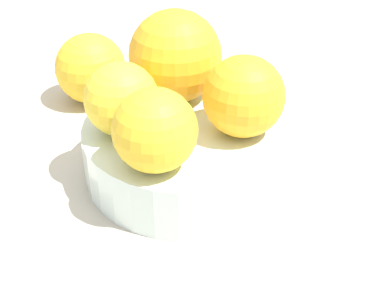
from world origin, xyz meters
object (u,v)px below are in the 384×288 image
at_px(orange_in_bowl_3, 155,130).
at_px(orange_loose_0, 91,68).
at_px(orange_in_bowl_2, 121,99).
at_px(orange_in_bowl_1, 173,56).
at_px(fruit_bowl, 192,150).
at_px(orange_in_bowl_0, 244,96).

height_order(orange_in_bowl_3, orange_loose_0, orange_in_bowl_3).
bearing_deg(orange_in_bowl_2, orange_in_bowl_1, -140.57).
height_order(fruit_bowl, orange_in_bowl_0, orange_in_bowl_0).
bearing_deg(orange_in_bowl_0, orange_loose_0, -60.20).
relative_size(fruit_bowl, orange_in_bowl_1, 2.25).
xyz_separation_m(orange_in_bowl_2, orange_in_bowl_3, (-0.01, 0.06, 0.00)).
relative_size(fruit_bowl, orange_in_bowl_2, 3.08).
height_order(orange_in_bowl_1, orange_in_bowl_3, orange_in_bowl_1).
bearing_deg(orange_loose_0, orange_in_bowl_0, 119.80).
relative_size(orange_in_bowl_0, orange_in_bowl_2, 1.10).
bearing_deg(fruit_bowl, orange_loose_0, -67.31).
bearing_deg(orange_in_bowl_1, orange_in_bowl_0, 117.54).
distance_m(orange_in_bowl_1, orange_in_bowl_3, 0.11).
bearing_deg(orange_in_bowl_3, orange_in_bowl_2, -75.49).
bearing_deg(orange_in_bowl_2, orange_in_bowl_3, 104.51).
height_order(orange_in_bowl_0, orange_in_bowl_2, orange_in_bowl_0).
distance_m(orange_in_bowl_2, orange_in_bowl_3, 0.06).
relative_size(orange_in_bowl_2, orange_loose_0, 0.80).
height_order(orange_in_bowl_2, orange_in_bowl_3, orange_in_bowl_3).
height_order(orange_in_bowl_0, orange_in_bowl_1, orange_in_bowl_1).
bearing_deg(orange_in_bowl_2, orange_in_bowl_0, 163.14).
xyz_separation_m(orange_in_bowl_1, orange_in_bowl_2, (0.05, 0.05, -0.01)).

